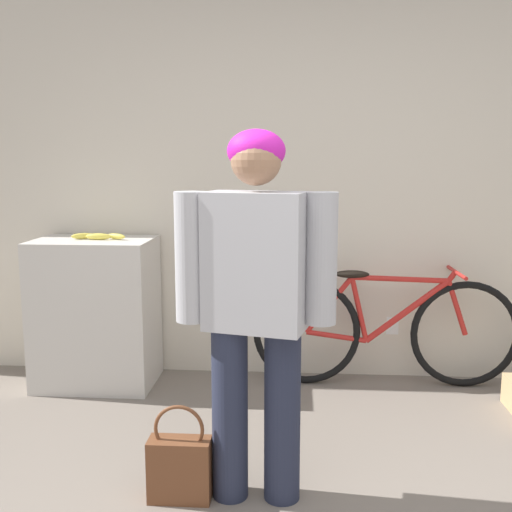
# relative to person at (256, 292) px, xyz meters

# --- Properties ---
(wall_back) EXTENTS (8.00, 0.07, 2.60)m
(wall_back) POSITION_rel_person_xyz_m (0.27, 1.58, 0.39)
(wall_back) COLOR beige
(wall_back) RESTS_ON ground_plane
(side_shelf) EXTENTS (0.75, 0.51, 0.96)m
(side_shelf) POSITION_rel_person_xyz_m (-1.13, 1.28, -0.44)
(side_shelf) COLOR beige
(side_shelf) RESTS_ON ground_plane
(person) EXTENTS (0.67, 0.32, 1.58)m
(person) POSITION_rel_person_xyz_m (0.00, 0.00, 0.00)
(person) COLOR #23283D
(person) RESTS_ON ground_plane
(bicycle) EXTENTS (1.71, 0.46, 0.77)m
(bicycle) POSITION_rel_person_xyz_m (0.74, 1.37, -0.54)
(bicycle) COLOR black
(bicycle) RESTS_ON ground_plane
(banana) EXTENTS (0.36, 0.10, 0.04)m
(banana) POSITION_rel_person_xyz_m (-1.09, 1.27, 0.06)
(banana) COLOR #EAD64C
(banana) RESTS_ON side_shelf
(handbag) EXTENTS (0.27, 0.12, 0.43)m
(handbag) POSITION_rel_person_xyz_m (-0.33, -0.05, -0.76)
(handbag) COLOR brown
(handbag) RESTS_ON ground_plane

